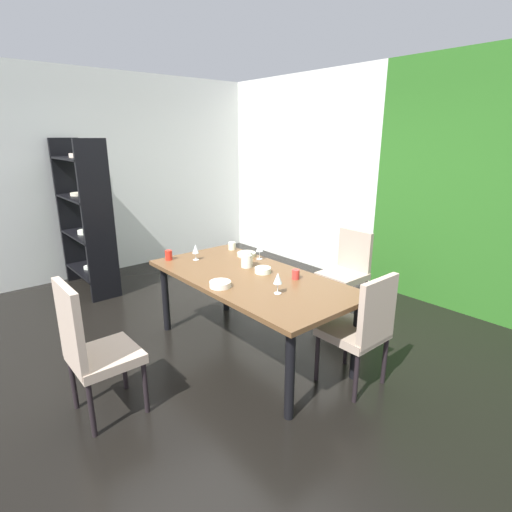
% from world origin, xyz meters
% --- Properties ---
extents(ground_plane, '(5.98, 5.21, 0.02)m').
position_xyz_m(ground_plane, '(0.00, 0.00, -0.01)').
color(ground_plane, black).
extents(back_panel_interior, '(2.95, 0.10, 2.80)m').
position_xyz_m(back_panel_interior, '(-1.52, 2.55, 1.40)').
color(back_panel_interior, silver).
rests_on(back_panel_interior, ground_plane).
extents(left_interior_panel, '(0.10, 5.21, 2.80)m').
position_xyz_m(left_interior_panel, '(-2.94, 0.00, 1.40)').
color(left_interior_panel, silver).
rests_on(left_interior_panel, ground_plane).
extents(dining_table, '(1.99, 0.96, 0.74)m').
position_xyz_m(dining_table, '(0.27, 0.15, 0.67)').
color(dining_table, brown).
rests_on(dining_table, ground_plane).
extents(chair_head_far, '(0.44, 0.45, 0.93)m').
position_xyz_m(chair_head_far, '(0.29, 1.54, 0.52)').
color(chair_head_far, tan).
rests_on(chair_head_far, ground_plane).
extents(chair_head_near, '(0.44, 0.44, 1.03)m').
position_xyz_m(chair_head_near, '(0.26, -1.25, 0.55)').
color(chair_head_near, tan).
rests_on(chair_head_near, ground_plane).
extents(chair_right_far, '(0.44, 0.44, 0.95)m').
position_xyz_m(chair_right_far, '(1.25, 0.46, 0.53)').
color(chair_right_far, tan).
rests_on(chair_right_far, ground_plane).
extents(display_shelf, '(1.03, 0.36, 1.91)m').
position_xyz_m(display_shelf, '(-2.33, -0.41, 0.96)').
color(display_shelf, black).
rests_on(display_shelf, ground_plane).
extents(wine_glass_near_window, '(0.07, 0.07, 0.15)m').
position_xyz_m(wine_glass_near_window, '(-0.05, 0.54, 0.85)').
color(wine_glass_near_window, silver).
rests_on(wine_glass_near_window, dining_table).
extents(wine_glass_rear, '(0.07, 0.07, 0.17)m').
position_xyz_m(wine_glass_rear, '(0.73, 0.06, 0.87)').
color(wine_glass_rear, silver).
rests_on(wine_glass_rear, dining_table).
extents(wine_glass_east, '(0.07, 0.07, 0.16)m').
position_xyz_m(wine_glass_east, '(-0.45, 0.04, 0.85)').
color(wine_glass_east, silver).
rests_on(wine_glass_east, dining_table).
extents(serving_bowl_corner, '(0.15, 0.15, 0.05)m').
position_xyz_m(serving_bowl_corner, '(0.28, 0.30, 0.77)').
color(serving_bowl_corner, white).
rests_on(serving_bowl_corner, dining_table).
extents(serving_bowl_south, '(0.19, 0.19, 0.04)m').
position_xyz_m(serving_bowl_south, '(-0.22, 0.51, 0.76)').
color(serving_bowl_south, beige).
rests_on(serving_bowl_south, dining_table).
extents(serving_bowl_center, '(0.18, 0.18, 0.05)m').
position_xyz_m(serving_bowl_center, '(0.32, -0.20, 0.77)').
color(serving_bowl_center, white).
rests_on(serving_bowl_center, dining_table).
extents(cup_right, '(0.06, 0.06, 0.08)m').
position_xyz_m(cup_right, '(0.59, 0.41, 0.79)').
color(cup_right, red).
rests_on(cup_right, dining_table).
extents(cup_left, '(0.07, 0.07, 0.10)m').
position_xyz_m(cup_left, '(-0.62, -0.16, 0.79)').
color(cup_left, red).
rests_on(cup_left, dining_table).
extents(cup_west, '(0.08, 0.08, 0.08)m').
position_xyz_m(cup_west, '(-0.52, 0.55, 0.78)').
color(cup_west, '#F1EACB').
rests_on(cup_west, dining_table).
extents(pitcher_north, '(0.12, 0.11, 0.15)m').
position_xyz_m(pitcher_north, '(0.06, 0.29, 0.82)').
color(pitcher_north, silver).
rests_on(pitcher_north, dining_table).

